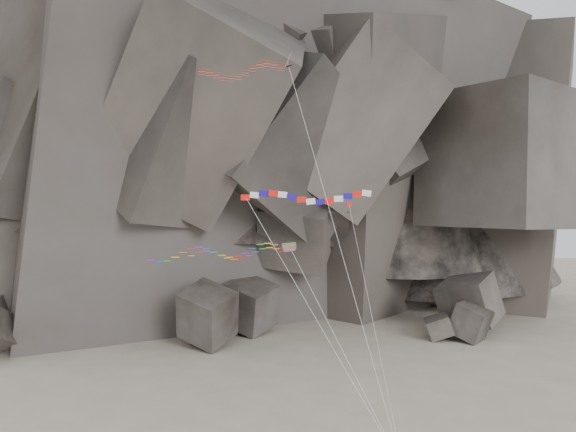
{
  "coord_description": "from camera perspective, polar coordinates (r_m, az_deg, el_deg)",
  "views": [
    {
      "loc": [
        -6.6,
        -46.34,
        21.42
      ],
      "look_at": [
        0.54,
        6.0,
        19.48
      ],
      "focal_mm": 35.0,
      "sensor_mm": 36.0,
      "label": 1
    }
  ],
  "objects": [
    {
      "name": "boulder_field",
      "position": [
        84.16,
        -2.44,
        -10.54
      ],
      "size": [
        80.51,
        18.58,
        10.1
      ],
      "color": "#47423F",
      "rests_on": "ground"
    },
    {
      "name": "delta_kite",
      "position": [
        50.01,
        -4.98,
        14.47
      ],
      "size": [
        15.21,
        10.86,
        32.36
      ],
      "rotation": [
        0.0,
        0.0,
        -0.21
      ],
      "color": "red",
      "rests_on": "ground"
    },
    {
      "name": "headland",
      "position": [
        118.33,
        -4.55,
        12.11
      ],
      "size": [
        110.0,
        70.0,
        84.0
      ],
      "primitive_type": null,
      "color": "#4F4641",
      "rests_on": "ground"
    },
    {
      "name": "pennant_kite",
      "position": [
        48.83,
        7.38,
        -4.64
      ],
      "size": [
        1.65,
        11.24,
        19.34
      ],
      "rotation": [
        0.0,
        0.0,
        0.34
      ],
      "color": "red",
      "rests_on": "ground"
    },
    {
      "name": "parafoil_kite",
      "position": [
        48.72,
        -7.29,
        -3.68
      ],
      "size": [
        19.49,
        10.77,
        15.87
      ],
      "rotation": [
        0.0,
        0.0,
        -0.19
      ],
      "color": "#B2CF0B",
      "rests_on": "ground"
    },
    {
      "name": "banner_kite",
      "position": [
        46.74,
        1.83,
        1.85
      ],
      "size": [
        11.32,
        9.3,
        20.49
      ],
      "rotation": [
        0.0,
        0.0,
        -0.23
      ],
      "color": "red",
      "rests_on": "ground"
    }
  ]
}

